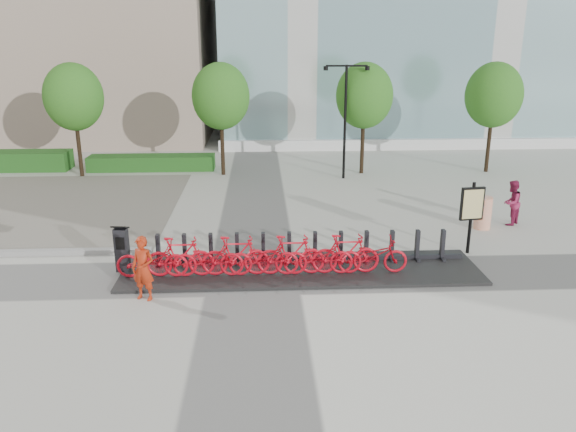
{
  "coord_description": "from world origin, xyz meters",
  "views": [
    {
      "loc": [
        0.24,
        -13.72,
        5.96
      ],
      "look_at": [
        1.0,
        1.5,
        1.2
      ],
      "focal_mm": 35.0,
      "sensor_mm": 36.0,
      "label": 1
    }
  ],
  "objects_px": {
    "bike_0": "(152,259)",
    "pedestrian": "(512,203)",
    "map_sign": "(472,207)",
    "kiosk": "(122,249)",
    "construction_barrel": "(483,213)",
    "worker_red": "(143,268)"
  },
  "relations": [
    {
      "from": "bike_0",
      "to": "map_sign",
      "type": "distance_m",
      "value": 9.06
    },
    {
      "from": "pedestrian",
      "to": "kiosk",
      "type": "bearing_deg",
      "value": -27.43
    },
    {
      "from": "map_sign",
      "to": "bike_0",
      "type": "bearing_deg",
      "value": -178.29
    },
    {
      "from": "worker_red",
      "to": "pedestrian",
      "type": "xyz_separation_m",
      "value": [
        11.25,
        5.22,
        -0.03
      ]
    },
    {
      "from": "bike_0",
      "to": "worker_red",
      "type": "relative_size",
      "value": 1.16
    },
    {
      "from": "bike_0",
      "to": "construction_barrel",
      "type": "bearing_deg",
      "value": -69.97
    },
    {
      "from": "kiosk",
      "to": "worker_red",
      "type": "bearing_deg",
      "value": -55.68
    },
    {
      "from": "kiosk",
      "to": "bike_0",
      "type": "bearing_deg",
      "value": -21.7
    },
    {
      "from": "kiosk",
      "to": "pedestrian",
      "type": "height_order",
      "value": "pedestrian"
    },
    {
      "from": "worker_red",
      "to": "map_sign",
      "type": "distance_m",
      "value": 9.29
    },
    {
      "from": "map_sign",
      "to": "kiosk",
      "type": "bearing_deg",
      "value": 178.28
    },
    {
      "from": "worker_red",
      "to": "bike_0",
      "type": "bearing_deg",
      "value": 111.23
    },
    {
      "from": "bike_0",
      "to": "map_sign",
      "type": "relative_size",
      "value": 0.86
    },
    {
      "from": "bike_0",
      "to": "map_sign",
      "type": "xyz_separation_m",
      "value": [
        8.89,
        1.49,
        0.85
      ]
    },
    {
      "from": "pedestrian",
      "to": "map_sign",
      "type": "bearing_deg",
      "value": 3.35
    },
    {
      "from": "kiosk",
      "to": "pedestrian",
      "type": "bearing_deg",
      "value": 22.42
    },
    {
      "from": "bike_0",
      "to": "kiosk",
      "type": "bearing_deg",
      "value": 62.47
    },
    {
      "from": "pedestrian",
      "to": "map_sign",
      "type": "distance_m",
      "value": 3.56
    },
    {
      "from": "worker_red",
      "to": "pedestrian",
      "type": "bearing_deg",
      "value": 45.66
    },
    {
      "from": "bike_0",
      "to": "pedestrian",
      "type": "height_order",
      "value": "pedestrian"
    },
    {
      "from": "pedestrian",
      "to": "map_sign",
      "type": "height_order",
      "value": "map_sign"
    },
    {
      "from": "kiosk",
      "to": "pedestrian",
      "type": "distance_m",
      "value": 12.66
    }
  ]
}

